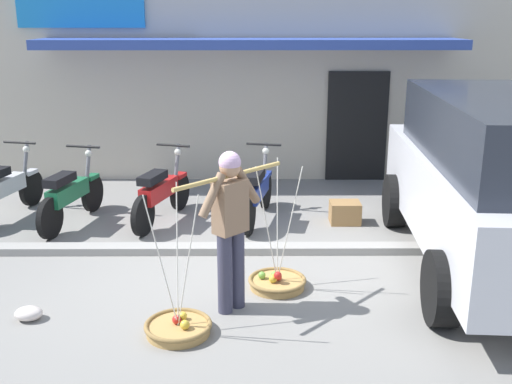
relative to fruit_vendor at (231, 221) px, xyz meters
The scene contains 13 objects.
ground_plane 1.33m from the fruit_vendor, 107.44° to the left, with size 90.00×90.00×0.00m, color gray.
sidewalk_curb 1.83m from the fruit_vendor, 99.81° to the left, with size 20.00×0.24×0.10m, color gray.
fruit_vendor is the anchor object (origin of this frame).
fruit_basket_left_side 1.15m from the fruit_vendor, 45.65° to the left, with size 0.66×0.66×1.45m.
fruit_basket_right_side 1.15m from the fruit_vendor, 134.46° to the right, with size 0.66×0.66×1.45m.
motorcycle_nearest_shop 4.60m from the fruit_vendor, 139.68° to the left, with size 0.60×1.79×1.09m.
motorcycle_second_in_row 3.64m from the fruit_vendor, 132.39° to the left, with size 0.61×1.79×1.09m.
motorcycle_third_in_row 3.02m from the fruit_vendor, 112.21° to the left, with size 0.71×1.76×1.09m.
motorcycle_end_of_row 2.87m from the fruit_vendor, 84.00° to the left, with size 0.59×1.80×1.09m.
parked_truck 3.30m from the fruit_vendor, 18.32° to the left, with size 2.41×4.92×2.10m.
storefront_building 7.74m from the fruit_vendor, 88.61° to the left, with size 13.00×6.00×4.20m.
plastic_litter_bag 2.25m from the fruit_vendor, behind, with size 0.28×0.22×0.14m, color silver.
wooden_crate 3.25m from the fruit_vendor, 59.61° to the left, with size 0.44×0.36×0.32m, color olive.
Camera 1 is at (0.49, -6.56, 2.97)m, focal length 42.13 mm.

